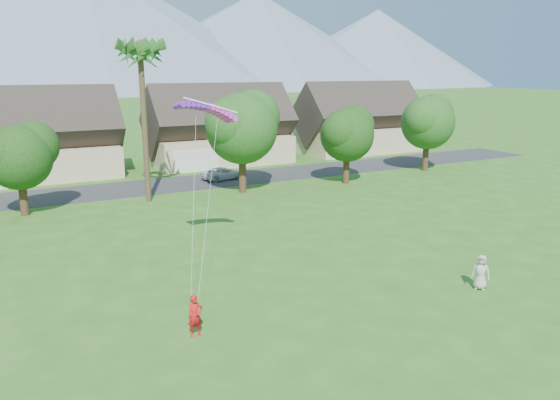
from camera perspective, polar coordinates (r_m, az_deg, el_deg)
ground at (r=21.33m, az=13.27°, el=-15.65°), size 500.00×500.00×0.00m
street at (r=50.45m, az=-12.96°, el=1.42°), size 90.00×7.00×0.01m
kite_flyer at (r=22.11m, az=-8.86°, el=-11.87°), size 0.65×0.46×1.70m
watcher at (r=27.89m, az=20.25°, el=-7.09°), size 0.95×0.99×1.71m
parked_car at (r=52.41m, az=-5.96°, el=2.79°), size 4.53×2.76×1.17m
mountain_ridge at (r=275.35m, az=-24.27°, el=16.28°), size 540.00×240.00×70.00m
houses_row at (r=58.64m, az=-15.03°, el=6.36°), size 72.75×8.19×8.86m
tree_row at (r=43.55m, az=-12.61°, el=6.09°), size 62.27×6.67×8.45m
fan_palm at (r=43.59m, az=-14.42°, el=15.12°), size 3.00×3.00×13.80m
parafoil_kite at (r=28.86m, az=-7.66°, el=9.57°), size 3.27×1.08×0.50m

